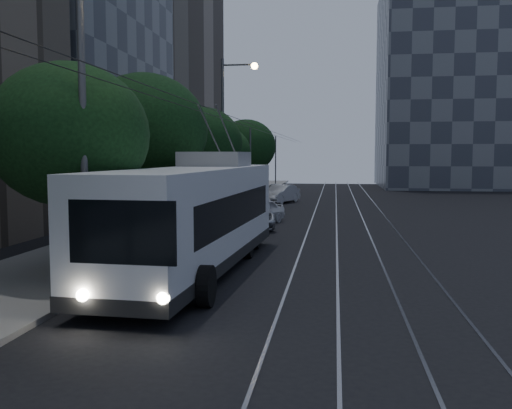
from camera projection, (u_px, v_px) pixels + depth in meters
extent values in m
plane|color=black|center=(278.00, 286.00, 16.70)|extent=(120.00, 120.00, 0.00)
cube|color=gray|center=(195.00, 212.00, 37.46)|extent=(5.00, 90.00, 0.15)
cube|color=gray|center=(314.00, 215.00, 36.40)|extent=(0.08, 90.00, 0.02)
cube|color=gray|center=(336.00, 215.00, 36.20)|extent=(0.08, 90.00, 0.02)
cube|color=gray|center=(361.00, 216.00, 35.99)|extent=(0.08, 90.00, 0.02)
cube|color=gray|center=(385.00, 216.00, 35.79)|extent=(0.08, 90.00, 0.02)
cylinder|color=black|center=(250.00, 127.00, 36.48)|extent=(0.02, 90.00, 0.02)
cylinder|color=black|center=(261.00, 127.00, 36.38)|extent=(0.02, 90.00, 0.02)
cylinder|color=#515153|center=(188.00, 173.00, 27.04)|extent=(0.14, 0.14, 6.00)
cylinder|color=#515153|center=(250.00, 165.00, 46.77)|extent=(0.14, 0.14, 6.00)
cylinder|color=#515153|center=(276.00, 162.00, 66.50)|extent=(0.14, 0.14, 6.00)
cube|color=#383C47|center=(40.00, 24.00, 39.88)|extent=(14.00, 18.00, 26.00)
cube|color=gray|center=(137.00, 28.00, 59.27)|extent=(14.00, 22.00, 34.00)
cube|color=#383C47|center=(476.00, 86.00, 67.46)|extent=(22.00, 18.00, 24.00)
cube|color=white|center=(195.00, 215.00, 18.51)|extent=(3.38, 12.94, 3.04)
cube|color=black|center=(195.00, 256.00, 18.63)|extent=(3.43, 12.98, 0.37)
cube|color=black|center=(199.00, 209.00, 19.02)|extent=(3.31, 10.28, 1.12)
cube|color=black|center=(122.00, 232.00, 12.19)|extent=(2.42, 0.21, 1.39)
cube|color=black|center=(230.00, 194.00, 24.78)|extent=(2.22, 0.20, 1.07)
cube|color=#2AFD3E|center=(121.00, 187.00, 12.11)|extent=(1.71, 0.15, 0.34)
cube|color=gray|center=(215.00, 159.00, 21.52)|extent=(2.44, 2.47, 0.53)
sphere|color=white|center=(83.00, 295.00, 12.39)|extent=(0.28, 0.28, 0.28)
sphere|color=white|center=(163.00, 298.00, 12.14)|extent=(0.28, 0.28, 0.28)
cylinder|color=#515153|center=(213.00, 137.00, 22.59)|extent=(0.06, 4.83, 2.13)
cylinder|color=#515153|center=(229.00, 137.00, 22.50)|extent=(0.06, 4.83, 2.13)
cylinder|color=black|center=(107.00, 283.00, 14.76)|extent=(0.32, 1.07, 1.07)
cylinder|color=black|center=(206.00, 286.00, 14.40)|extent=(0.32, 1.07, 1.07)
cylinder|color=black|center=(179.00, 242.00, 21.59)|extent=(0.32, 1.07, 1.07)
cylinder|color=black|center=(248.00, 244.00, 21.23)|extent=(0.32, 1.07, 1.07)
cylinder|color=black|center=(193.00, 235.00, 23.61)|extent=(0.32, 1.07, 1.07)
cylinder|color=black|center=(255.00, 236.00, 23.25)|extent=(0.32, 1.07, 1.07)
imported|color=#B1B4B9|center=(243.00, 215.00, 29.84)|extent=(4.29, 5.62, 1.42)
imported|color=silver|center=(256.00, 212.00, 31.58)|extent=(3.23, 4.42, 1.40)
imported|color=#AFB0B4|center=(260.00, 206.00, 36.32)|extent=(3.23, 4.53, 1.22)
imported|color=#B5B6BA|center=(280.00, 194.00, 45.43)|extent=(2.95, 4.65, 1.45)
imported|color=silver|center=(278.00, 190.00, 51.23)|extent=(2.91, 4.09, 1.29)
cylinder|color=#30221A|center=(72.00, 236.00, 17.73)|extent=(0.44, 0.44, 2.62)
ellipsoid|color=black|center=(69.00, 135.00, 17.46)|extent=(4.91, 4.91, 4.42)
cylinder|color=#30221A|center=(146.00, 209.00, 25.40)|extent=(0.44, 0.44, 2.84)
ellipsoid|color=black|center=(145.00, 130.00, 25.09)|extent=(5.55, 5.55, 5.00)
cylinder|color=#30221A|center=(203.00, 195.00, 35.29)|extent=(0.44, 0.44, 2.70)
ellipsoid|color=black|center=(202.00, 143.00, 35.01)|extent=(4.94, 4.94, 4.44)
cylinder|color=#30221A|center=(222.00, 191.00, 41.19)|extent=(0.44, 0.44, 2.44)
ellipsoid|color=black|center=(222.00, 152.00, 40.95)|extent=(4.23, 4.23, 3.81)
cylinder|color=#30221A|center=(246.00, 183.00, 52.46)|extent=(0.44, 0.44, 2.57)
ellipsoid|color=black|center=(246.00, 146.00, 52.17)|extent=(5.46, 5.46, 4.92)
cylinder|color=#515153|center=(83.00, 129.00, 15.49)|extent=(0.20, 0.20, 9.08)
cylinder|color=#515153|center=(223.00, 136.00, 37.75)|extent=(0.20, 0.20, 10.11)
cylinder|color=#515153|center=(239.00, 65.00, 37.19)|extent=(2.22, 0.12, 0.12)
sphere|color=#FFD88C|center=(254.00, 66.00, 37.06)|extent=(0.44, 0.44, 0.44)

